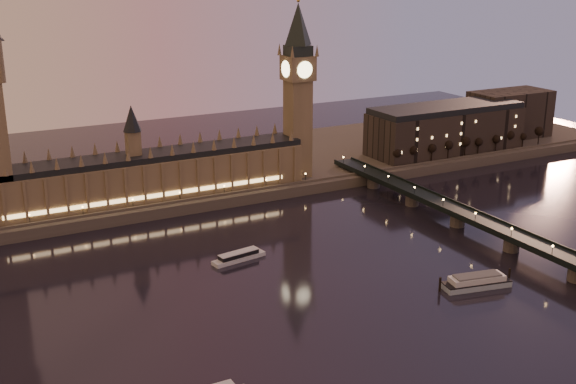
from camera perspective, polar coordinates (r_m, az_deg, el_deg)
name	(u,v)px	position (r m, az deg, el deg)	size (l,w,h in m)	color
ground	(322,274)	(316.22, 2.67, -6.46)	(700.00, 700.00, 0.00)	black
far_embankment	(232,168)	(467.02, -4.42, 1.91)	(560.00, 130.00, 6.00)	#423D35
palace_of_westminster	(146,170)	(399.13, -11.18, 1.69)	(180.00, 26.62, 52.00)	brown
big_ben	(298,80)	(425.66, 0.79, 8.83)	(17.68, 17.68, 104.00)	brown
westminster_bridge	(483,227)	(366.18, 15.16, -2.72)	(13.20, 260.00, 15.30)	black
city_block	(468,123)	(522.04, 14.00, 5.29)	(155.00, 45.00, 34.00)	black
bare_tree_0	(396,154)	(459.53, 8.51, 3.02)	(5.72, 5.72, 11.64)	black
bare_tree_1	(413,151)	(467.55, 9.86, 3.20)	(5.72, 5.72, 11.64)	black
bare_tree_2	(430,149)	(475.82, 11.17, 3.38)	(5.72, 5.72, 11.64)	black
bare_tree_3	(447,146)	(484.34, 12.43, 3.55)	(5.72, 5.72, 11.64)	black
bare_tree_4	(463,144)	(493.08, 13.65, 3.71)	(5.72, 5.72, 11.64)	black
bare_tree_5	(479,142)	(502.04, 14.83, 3.86)	(5.72, 5.72, 11.64)	black
bare_tree_6	(494,140)	(511.21, 15.96, 4.01)	(5.72, 5.72, 11.64)	black
bare_tree_7	(509,137)	(520.58, 17.05, 4.15)	(5.72, 5.72, 11.64)	black
bare_tree_8	(523,135)	(530.13, 18.11, 4.28)	(5.72, 5.72, 11.64)	black
bare_tree_9	(538,133)	(539.85, 19.13, 4.41)	(5.72, 5.72, 11.64)	black
cruise_boat_a	(239,256)	(329.58, -3.91, -5.10)	(26.42, 9.54, 4.14)	silver
moored_barge	(477,282)	(312.13, 14.68, -6.86)	(32.93, 13.62, 6.15)	#97AEC0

